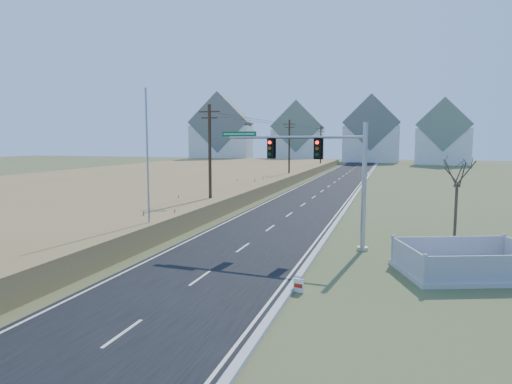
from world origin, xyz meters
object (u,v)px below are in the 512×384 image
Objects in this scene: traffic_signal_mast at (331,171)px; flagpole at (148,183)px; fence_enclosure at (467,268)px; open_sign at (298,286)px; bare_tree at (458,171)px.

traffic_signal_mast is 0.98× the size of flagpole.
open_sign is at bearing -165.17° from fence_enclosure.
open_sign is (-6.89, -4.74, 0.02)m from fence_enclosure.
flagpole is 1.67× the size of bare_tree.
flagpole reaches higher than fence_enclosure.
fence_enclosure is at bearing 47.76° from open_sign.
fence_enclosure is 1.28× the size of bare_tree.
flagpole is (-10.12, 5.96, 3.32)m from open_sign.
bare_tree is at bearing 24.65° from traffic_signal_mast.
bare_tree is at bearing 69.68° from open_sign.
fence_enclosure is 8.36m from open_sign.
bare_tree is (7.02, 10.57, 4.08)m from open_sign.
bare_tree is (0.12, 5.83, 4.10)m from fence_enclosure.
flagpole is at bearing 156.23° from fence_enclosure.
traffic_signal_mast is 9.10m from open_sign.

